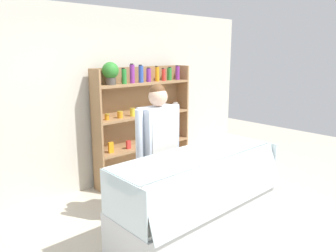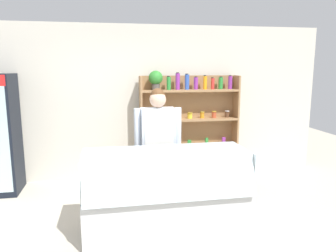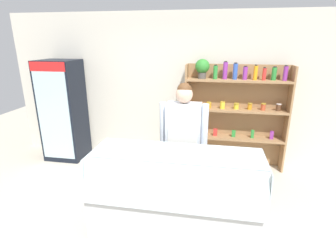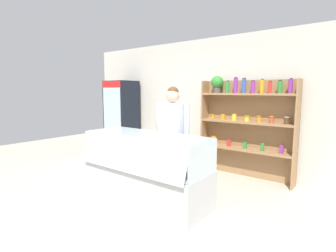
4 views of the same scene
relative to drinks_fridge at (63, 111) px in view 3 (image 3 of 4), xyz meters
The scene contains 6 objects.
ground_plane 3.00m from the drinks_fridge, 36.23° to the right, with size 12.00×12.00×0.00m, color beige.
back_wall 2.37m from the drinks_fridge, 10.72° to the left, with size 6.80×0.10×2.70m, color beige.
drinks_fridge is the anchor object (origin of this frame).
shelving_unit 3.15m from the drinks_fridge, ahead, with size 1.75×0.29×1.91m.
deli_display_case 3.03m from the drinks_fridge, 35.54° to the right, with size 1.96×0.79×1.01m.
shop_clerk 2.65m from the drinks_fridge, 23.99° to the right, with size 0.65×0.25×1.70m.
Camera 3 is at (0.51, -2.69, 2.22)m, focal length 28.00 mm.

